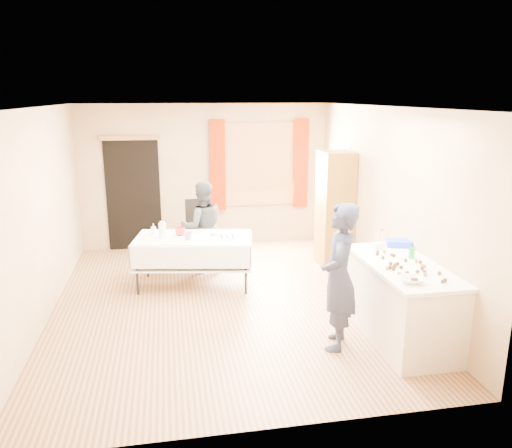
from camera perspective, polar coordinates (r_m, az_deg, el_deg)
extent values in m
cube|color=#9E7047|center=(6.94, -3.68, -8.89)|extent=(4.50, 5.50, 0.02)
cube|color=white|center=(6.37, -4.08, 13.30)|extent=(4.50, 5.50, 0.02)
cube|color=tan|center=(9.23, -5.82, 5.47)|extent=(4.50, 0.02, 2.60)
cube|color=tan|center=(3.91, 0.75, -7.16)|extent=(4.50, 0.02, 2.60)
cube|color=tan|center=(6.67, -23.53, 0.81)|extent=(0.02, 5.50, 2.60)
cube|color=tan|center=(7.13, 14.50, 2.39)|extent=(0.02, 5.50, 2.60)
cube|color=olive|center=(9.29, 0.37, 6.85)|extent=(1.32, 0.06, 1.52)
cube|color=white|center=(9.27, 0.39, 6.84)|extent=(1.20, 0.02, 1.40)
cube|color=#8A1F00|center=(9.13, -4.42, 6.67)|extent=(0.28, 0.06, 1.65)
cube|color=#8A1F00|center=(9.41, 5.13, 6.90)|extent=(0.28, 0.06, 1.65)
cube|color=black|center=(9.24, -13.83, 3.25)|extent=(0.95, 0.04, 2.00)
cube|color=olive|center=(9.07, -14.23, 9.53)|extent=(1.05, 0.06, 0.08)
cube|color=brown|center=(8.26, 9.00, 1.72)|extent=(0.50, 0.60, 1.87)
cube|color=beige|center=(6.02, 16.29, -8.68)|extent=(0.73, 1.62, 0.86)
cube|color=white|center=(5.86, 16.61, -4.54)|extent=(0.80, 1.68, 0.04)
cube|color=white|center=(7.30, -7.18, -1.59)|extent=(1.77, 1.09, 0.04)
cube|color=black|center=(8.36, -6.37, -1.34)|extent=(0.46, 0.46, 0.06)
cube|color=black|center=(8.48, -6.59, 0.84)|extent=(0.44, 0.07, 0.62)
imported|color=#1E233C|center=(5.54, 9.46, -5.98)|extent=(0.87, 0.80, 1.65)
imported|color=black|center=(7.94, -6.14, -0.32)|extent=(0.79, 0.66, 1.44)
cylinder|color=#079D22|center=(6.05, 17.37, -3.20)|extent=(0.08, 0.08, 0.12)
imported|color=white|center=(5.30, 17.28, -6.09)|extent=(0.31, 0.31, 0.06)
cube|color=white|center=(6.29, 13.74, -2.46)|extent=(0.17, 0.14, 0.08)
cube|color=blue|center=(6.48, 15.98, -2.11)|extent=(0.35, 0.28, 0.08)
cylinder|color=silver|center=(7.26, -10.63, -0.75)|extent=(0.11, 0.11, 0.22)
imported|color=red|center=(7.38, -8.66, -0.83)|extent=(0.18, 0.18, 0.12)
imported|color=red|center=(7.15, -7.78, -1.37)|extent=(0.12, 0.12, 0.10)
imported|color=white|center=(7.38, -4.74, -0.99)|extent=(0.24, 0.24, 0.05)
cube|color=white|center=(7.16, -3.32, -1.58)|extent=(0.30, 0.22, 0.02)
imported|color=white|center=(7.51, -11.64, -0.55)|extent=(0.08, 0.08, 0.15)
sphere|color=#3F2314|center=(5.92, 17.85, -4.03)|extent=(0.04, 0.04, 0.04)
sphere|color=#311C11|center=(5.51, 16.90, -5.35)|extent=(0.04, 0.04, 0.04)
sphere|color=#311C11|center=(5.59, 18.72, -5.20)|extent=(0.04, 0.04, 0.04)
sphere|color=#311C11|center=(6.11, 13.72, -3.15)|extent=(0.04, 0.04, 0.04)
sphere|color=#311C11|center=(5.42, 20.79, -6.00)|extent=(0.04, 0.04, 0.04)
sphere|color=#311C11|center=(6.05, 13.67, -3.34)|extent=(0.04, 0.04, 0.04)
sphere|color=#3F2314|center=(5.77, 18.44, -4.55)|extent=(0.04, 0.04, 0.04)
sphere|color=#311C11|center=(5.75, 15.14, -4.37)|extent=(0.04, 0.04, 0.04)
sphere|color=#311C11|center=(5.45, 16.07, -5.51)|extent=(0.04, 0.04, 0.04)
sphere|color=#311C11|center=(5.59, 15.45, -4.95)|extent=(0.04, 0.04, 0.04)
sphere|color=#311C11|center=(5.77, 15.88, -4.37)|extent=(0.04, 0.04, 0.04)
sphere|color=#311C11|center=(5.38, 20.57, -6.15)|extent=(0.04, 0.04, 0.04)
sphere|color=#3F2314|center=(5.77, 18.66, -4.57)|extent=(0.04, 0.04, 0.04)
sphere|color=#311C11|center=(5.93, 14.29, -3.73)|extent=(0.04, 0.04, 0.04)
sphere|color=#311C11|center=(5.62, 15.08, -4.80)|extent=(0.04, 0.04, 0.04)
sphere|color=#311C11|center=(5.45, 17.88, -5.64)|extent=(0.04, 0.04, 0.04)
sphere|color=#311C11|center=(5.72, 15.62, -4.51)|extent=(0.04, 0.04, 0.04)
sphere|color=#311C11|center=(5.60, 20.22, -5.30)|extent=(0.04, 0.04, 0.04)
sphere|color=#3F2314|center=(5.60, 14.78, -4.87)|extent=(0.04, 0.04, 0.04)
sphere|color=#311C11|center=(5.57, 17.97, -5.19)|extent=(0.04, 0.04, 0.04)
sphere|color=#311C11|center=(5.89, 18.27, -4.15)|extent=(0.04, 0.04, 0.04)
sphere|color=#311C11|center=(5.66, 15.52, -4.71)|extent=(0.04, 0.04, 0.04)
sphere|color=#311C11|center=(5.33, 17.47, -6.07)|extent=(0.04, 0.04, 0.04)
sphere|color=#311C11|center=(5.34, 17.84, -6.07)|extent=(0.04, 0.04, 0.04)
sphere|color=#3F2314|center=(5.51, 18.76, -5.47)|extent=(0.04, 0.04, 0.04)
sphere|color=#311C11|center=(5.68, 18.45, -4.85)|extent=(0.04, 0.04, 0.04)
sphere|color=#311C11|center=(5.90, 16.72, -4.00)|extent=(0.04, 0.04, 0.04)
sphere|color=#311C11|center=(5.66, 16.26, -4.75)|extent=(0.04, 0.04, 0.04)
sphere|color=#311C11|center=(6.06, 15.27, -3.41)|extent=(0.04, 0.04, 0.04)
sphere|color=#311C11|center=(6.04, 15.48, -3.47)|extent=(0.04, 0.04, 0.04)
sphere|color=#3F2314|center=(6.15, 14.47, -3.09)|extent=(0.04, 0.04, 0.04)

